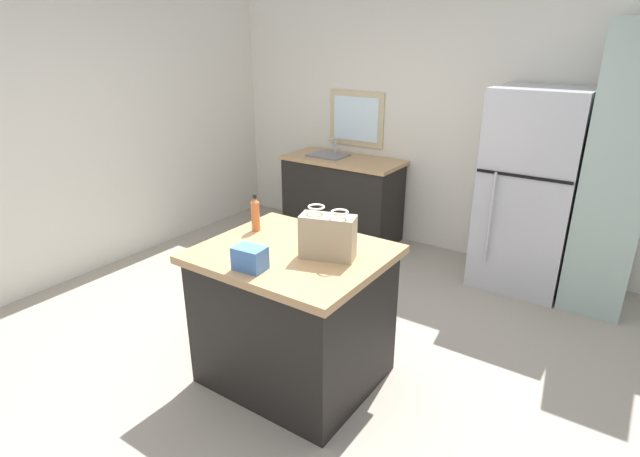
{
  "coord_description": "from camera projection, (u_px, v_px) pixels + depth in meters",
  "views": [
    {
      "loc": [
        1.81,
        -2.38,
        2.17
      ],
      "look_at": [
        0.08,
        0.17,
        0.98
      ],
      "focal_mm": 28.11,
      "sensor_mm": 36.0,
      "label": 1
    }
  ],
  "objects": [
    {
      "name": "shopping_bag",
      "position": [
        328.0,
        236.0,
        2.95
      ],
      "size": [
        0.35,
        0.23,
        0.31
      ],
      "color": "tan",
      "rests_on": "kitchen_island"
    },
    {
      "name": "tall_cabinet",
      "position": [
        619.0,
        173.0,
        3.96
      ],
      "size": [
        0.47,
        0.66,
        2.29
      ],
      "color": "#9EB2A8",
      "rests_on": "ground"
    },
    {
      "name": "bottle",
      "position": [
        256.0,
        214.0,
        3.37
      ],
      "size": [
        0.06,
        0.06,
        0.26
      ],
      "color": "#C66633",
      "rests_on": "kitchen_island"
    },
    {
      "name": "small_box",
      "position": [
        250.0,
        258.0,
        2.82
      ],
      "size": [
        0.19,
        0.14,
        0.13
      ],
      "primitive_type": "cube",
      "rotation": [
        0.0,
        0.0,
        0.08
      ],
      "color": "#4775B7",
      "rests_on": "kitchen_island"
    },
    {
      "name": "ground",
      "position": [
        298.0,
        361.0,
        3.57
      ],
      "size": [
        6.23,
        6.23,
        0.0
      ],
      "primitive_type": "plane",
      "color": "#9E9384"
    },
    {
      "name": "refrigerator",
      "position": [
        530.0,
        191.0,
        4.39
      ],
      "size": [
        0.77,
        0.73,
        1.77
      ],
      "color": "#B7B7BC",
      "rests_on": "ground"
    },
    {
      "name": "left_wall",
      "position": [
        62.0,
        137.0,
        4.45
      ],
      "size": [
        0.1,
        5.14,
        2.64
      ],
      "color": "silver",
      "rests_on": "ground"
    },
    {
      "name": "kitchen_island",
      "position": [
        294.0,
        315.0,
        3.26
      ],
      "size": [
        1.13,
        0.96,
        0.93
      ],
      "color": "black",
      "rests_on": "ground"
    },
    {
      "name": "back_wall",
      "position": [
        446.0,
        125.0,
        5.08
      ],
      "size": [
        5.19,
        0.13,
        2.64
      ],
      "color": "silver",
      "rests_on": "ground"
    },
    {
      "name": "sink_counter",
      "position": [
        342.0,
        197.0,
        5.63
      ],
      "size": [
        1.32,
        0.6,
        1.1
      ],
      "color": "black",
      "rests_on": "ground"
    }
  ]
}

